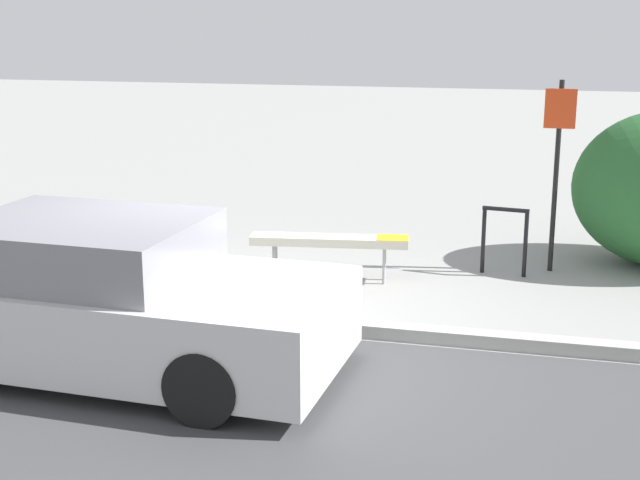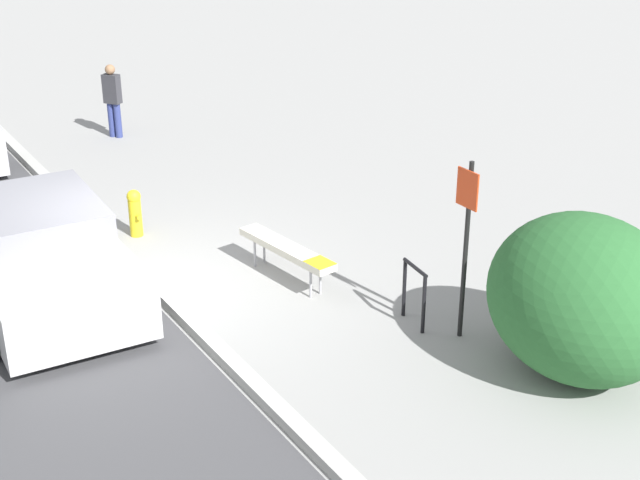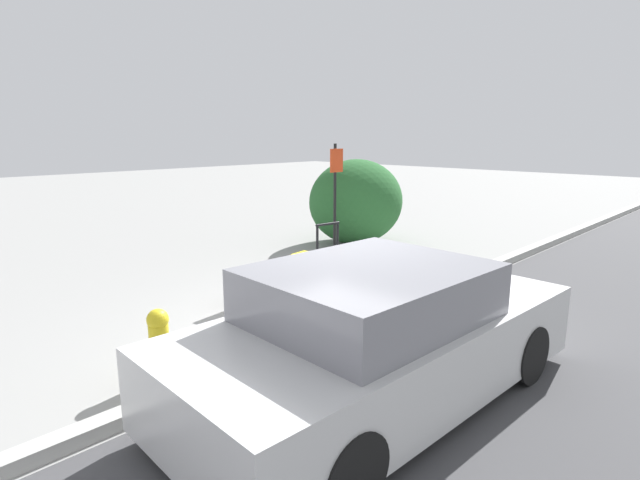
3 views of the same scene
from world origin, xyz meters
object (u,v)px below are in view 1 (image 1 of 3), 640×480
bike_rack (505,234)px  sign_post (557,158)px  parked_car_near (99,299)px  fire_hydrant (74,259)px  bench (330,241)px

bike_rack → sign_post: sign_post is taller
bike_rack → parked_car_near: bearing=-131.4°
bike_rack → parked_car_near: (-3.32, -3.76, 0.12)m
parked_car_near → fire_hydrant: bearing=127.6°
bench → fire_hydrant: fire_hydrant is taller
fire_hydrant → parked_car_near: parked_car_near is taller
bench → bike_rack: bearing=12.8°
sign_post → parked_car_near: size_ratio=0.54×
sign_post → bike_rack: bearing=-150.9°
bike_rack → bench: bearing=-159.5°
bike_rack → parked_car_near: parked_car_near is taller
bench → sign_post: sign_post is taller
fire_hydrant → bike_rack: bearing=23.1°
fire_hydrant → bench: bearing=25.1°
bench → sign_post: size_ratio=0.81×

